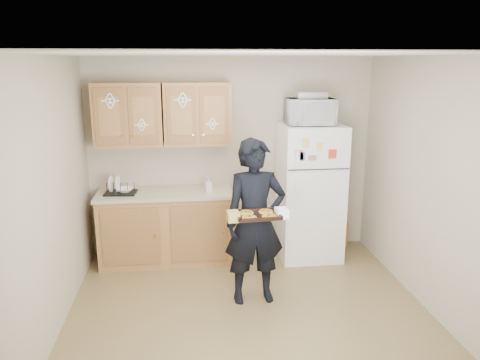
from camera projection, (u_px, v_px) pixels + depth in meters
name	position (u px, v px, depth m)	size (l,w,h in m)	color
floor	(251.00, 317.00, 4.59)	(3.60, 3.60, 0.00)	brown
ceiling	(252.00, 54.00, 3.98)	(3.60, 3.60, 0.00)	white
wall_back	(231.00, 157.00, 6.02)	(3.60, 0.04, 2.50)	#B0A58F
wall_front	(299.00, 286.00, 2.55)	(3.60, 0.04, 2.50)	#B0A58F
wall_left	(47.00, 202.00, 4.08)	(0.04, 3.60, 2.50)	#B0A58F
wall_right	(436.00, 189.00, 4.49)	(0.04, 3.60, 2.50)	#B0A58F
refrigerator	(310.00, 192.00, 5.87)	(0.75, 0.70, 1.70)	white
base_cabinet	(166.00, 228.00, 5.81)	(1.60, 0.60, 0.86)	#915932
countertop	(165.00, 193.00, 5.70)	(1.64, 0.64, 0.04)	#C2B895
upper_cab_left	(128.00, 115.00, 5.55)	(0.80, 0.33, 0.75)	#915932
upper_cab_right	(197.00, 114.00, 5.65)	(0.80, 0.33, 0.75)	#915932
cereal_box	(340.00, 235.00, 6.33)	(0.20, 0.07, 0.32)	#D6C64B
person	(255.00, 222.00, 4.74)	(0.62, 0.41, 1.71)	black
baking_tray	(258.00, 216.00, 4.41)	(0.41, 0.30, 0.04)	black
pizza_front_left	(249.00, 217.00, 4.32)	(0.14, 0.14, 0.02)	orange
pizza_front_right	(269.00, 216.00, 4.36)	(0.14, 0.14, 0.02)	orange
pizza_back_left	(246.00, 212.00, 4.45)	(0.14, 0.14, 0.02)	orange
pizza_back_right	(266.00, 211.00, 4.49)	(0.14, 0.14, 0.02)	orange
microwave	(310.00, 112.00, 5.57)	(0.57, 0.38, 0.31)	white
foil_pan	(311.00, 95.00, 5.55)	(0.35, 0.24, 0.07)	silver
dish_rack	(121.00, 188.00, 5.60)	(0.36, 0.27, 0.15)	black
bowl	(126.00, 190.00, 5.61)	(0.20, 0.20, 0.05)	white
soap_bottle	(208.00, 185.00, 5.67)	(0.08, 0.08, 0.17)	white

